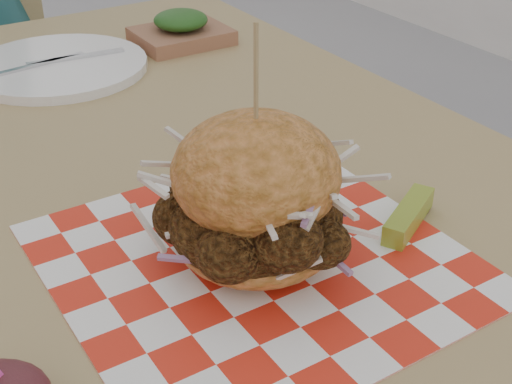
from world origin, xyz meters
The scene contains 6 objects.
patio_table centered at (-0.35, -0.09, 0.67)m, with size 0.80×1.20×0.75m.
paper_liner centered at (-0.36, -0.34, 0.75)m, with size 0.36×0.36×0.00m, color red.
sandwich centered at (-0.36, -0.34, 0.81)m, with size 0.20×0.20×0.23m.
pickle_spear centered at (-0.20, -0.37, 0.76)m, with size 0.10×0.02×0.02m, color #9BAC32.
place_setting centered at (-0.35, 0.24, 0.76)m, with size 0.27×0.27×0.02m.
kraft_tray centered at (-0.13, 0.25, 0.77)m, with size 0.15×0.12×0.06m.
Camera 1 is at (-0.65, -0.79, 1.15)m, focal length 50.00 mm.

